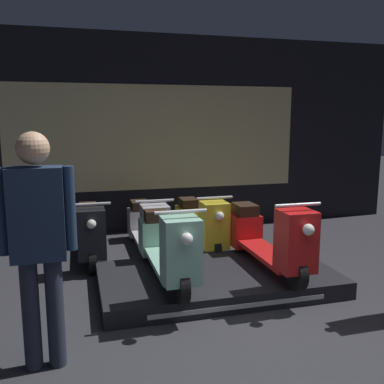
{
  "coord_description": "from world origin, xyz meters",
  "views": [
    {
      "loc": [
        -1.32,
        -2.83,
        1.88
      ],
      "look_at": [
        0.06,
        2.21,
        0.96
      ],
      "focal_mm": 40.0,
      "sensor_mm": 36.0,
      "label": 1
    }
  ],
  "objects": [
    {
      "name": "scooter_display_right",
      "position": [
        0.73,
        1.45,
        0.54
      ],
      "size": [
        0.48,
        1.8,
        0.88
      ],
      "color": "black",
      "rests_on": "display_platform"
    },
    {
      "name": "display_platform",
      "position": [
        0.15,
        1.46,
        0.09
      ],
      "size": [
        2.59,
        1.39,
        0.19
      ],
      "color": "black",
      "rests_on": "ground_plane"
    },
    {
      "name": "scooter_backrow_1",
      "position": [
        -0.4,
        2.95,
        0.35
      ],
      "size": [
        0.48,
        1.8,
        0.88
      ],
      "color": "black",
      "rests_on": "ground_plane"
    },
    {
      "name": "scooter_display_left",
      "position": [
        -0.43,
        1.45,
        0.54
      ],
      "size": [
        0.48,
        1.8,
        0.88
      ],
      "color": "black",
      "rests_on": "display_platform"
    },
    {
      "name": "ground_plane",
      "position": [
        0.0,
        0.0,
        0.0
      ],
      "size": [
        30.0,
        30.0,
        0.0
      ],
      "primitive_type": "plane",
      "color": "#2D2D33"
    },
    {
      "name": "scooter_backrow_0",
      "position": [
        -1.18,
        2.95,
        0.35
      ],
      "size": [
        0.48,
        1.8,
        0.88
      ],
      "color": "black",
      "rests_on": "ground_plane"
    },
    {
      "name": "shop_wall_back",
      "position": [
        0.0,
        4.16,
        1.6
      ],
      "size": [
        8.7,
        0.09,
        3.2
      ],
      "color": "black",
      "rests_on": "ground_plane"
    },
    {
      "name": "scooter_backrow_2",
      "position": [
        0.38,
        2.95,
        0.35
      ],
      "size": [
        0.48,
        1.8,
        0.88
      ],
      "color": "black",
      "rests_on": "ground_plane"
    },
    {
      "name": "person_left_browsing",
      "position": [
        -1.6,
        0.35,
        1.04
      ],
      "size": [
        0.54,
        0.23,
        1.78
      ],
      "color": "#232838",
      "rests_on": "ground_plane"
    }
  ]
}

